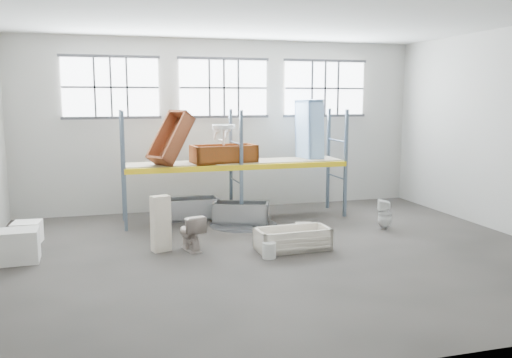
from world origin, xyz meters
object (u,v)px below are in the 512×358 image
object	(u,v)px
cistern_tall	(161,224)
blue_tub_upright	(309,130)
steel_tub_left	(189,209)
toilet_beige	(191,232)
toilet_white	(385,214)
steel_tub_right	(241,212)
bathtub_beige	(293,239)
rust_tub_flat	(224,154)
bucket	(269,250)
carton_near	(19,246)

from	to	relation	value
cistern_tall	blue_tub_upright	xyz separation A→B (m)	(4.57, 2.86, 1.78)
blue_tub_upright	steel_tub_left	bearing A→B (deg)	179.27
steel_tub_left	blue_tub_upright	distance (m)	4.08
toilet_beige	steel_tub_left	world-z (taller)	toilet_beige
blue_tub_upright	toilet_white	bearing A→B (deg)	-65.15
steel_tub_left	steel_tub_right	distance (m)	1.49
cistern_tall	blue_tub_upright	size ratio (longest dim) A/B	0.71
bathtub_beige	rust_tub_flat	bearing A→B (deg)	102.29
steel_tub_right	bucket	distance (m)	3.30
steel_tub_left	rust_tub_flat	distance (m)	1.82
blue_tub_upright	carton_near	size ratio (longest dim) A/B	2.22
bathtub_beige	carton_near	distance (m)	5.72
bathtub_beige	toilet_beige	distance (m)	2.25
steel_tub_left	steel_tub_right	xyz separation A→B (m)	(1.27, -0.78, -0.02)
rust_tub_flat	bucket	xyz separation A→B (m)	(0.14, -3.67, -1.65)
steel_tub_right	bathtub_beige	bearing A→B (deg)	-80.65
toilet_white	blue_tub_upright	distance (m)	3.35
bucket	rust_tub_flat	bearing A→B (deg)	92.12
toilet_beige	blue_tub_upright	distance (m)	5.32
steel_tub_left	carton_near	distance (m)	4.90
cistern_tall	bucket	xyz separation A→B (m)	(2.11, -1.16, -0.44)
cistern_tall	rust_tub_flat	distance (m)	3.42
cistern_tall	toilet_white	xyz separation A→B (m)	(5.69, 0.43, -0.23)
bathtub_beige	carton_near	bearing A→B (deg)	170.84
bathtub_beige	toilet_beige	world-z (taller)	toilet_beige
toilet_beige	cistern_tall	size ratio (longest dim) A/B	0.66
steel_tub_right	rust_tub_flat	distance (m)	1.64
cistern_tall	blue_tub_upright	bearing A→B (deg)	15.35
bathtub_beige	toilet_white	xyz separation A→B (m)	(2.89, 1.10, 0.14)
carton_near	steel_tub_left	bearing A→B (deg)	36.32
steel_tub_left	blue_tub_upright	xyz separation A→B (m)	(3.49, -0.04, 2.11)
toilet_beige	carton_near	world-z (taller)	toilet_beige
steel_tub_left	toilet_beige	bearing A→B (deg)	-98.31
cistern_tall	steel_tub_right	xyz separation A→B (m)	(2.34, 2.13, -0.34)
bathtub_beige	bucket	size ratio (longest dim) A/B	4.82
blue_tub_upright	bucket	world-z (taller)	blue_tub_upright
blue_tub_upright	carton_near	world-z (taller)	blue_tub_upright
toilet_white	steel_tub_right	world-z (taller)	toilet_white
toilet_beige	rust_tub_flat	xyz separation A→B (m)	(1.34, 2.63, 1.42)
toilet_beige	bucket	world-z (taller)	toilet_beige
steel_tub_right	cistern_tall	bearing A→B (deg)	-137.69
steel_tub_left	bathtub_beige	bearing A→B (deg)	-64.17
steel_tub_left	carton_near	world-z (taller)	carton_near
bucket	toilet_beige	bearing A→B (deg)	144.62
toilet_white	steel_tub_right	xyz separation A→B (m)	(-3.35, 1.70, -0.11)
toilet_white	steel_tub_left	size ratio (longest dim) A/B	0.48
toilet_beige	toilet_white	distance (m)	5.09
steel_tub_right	rust_tub_flat	bearing A→B (deg)	134.11
bucket	carton_near	bearing A→B (deg)	166.83
rust_tub_flat	steel_tub_left	bearing A→B (deg)	156.45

